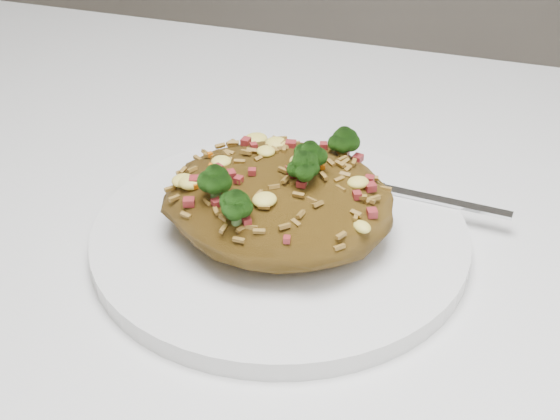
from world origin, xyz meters
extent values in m
cube|color=white|center=(0.00, 0.00, 0.73)|extent=(1.20, 0.80, 0.04)
cylinder|color=brown|center=(-0.54, 0.34, 0.35)|extent=(0.06, 0.06, 0.71)
cylinder|color=white|center=(-0.04, 0.03, 0.76)|extent=(0.26, 0.26, 0.01)
ellipsoid|color=#86601C|center=(-0.04, 0.03, 0.79)|extent=(0.16, 0.14, 0.05)
ellipsoid|color=#133B08|center=(-0.01, 0.08, 0.81)|extent=(0.02, 0.02, 0.02)
ellipsoid|color=#133B08|center=(-0.02, 0.02, 0.82)|extent=(0.02, 0.02, 0.02)
ellipsoid|color=#133B08|center=(-0.07, -0.01, 0.82)|extent=(0.02, 0.02, 0.02)
ellipsoid|color=#133B08|center=(-0.02, 0.03, 0.82)|extent=(0.02, 0.02, 0.02)
ellipsoid|color=#133B08|center=(-0.05, -0.03, 0.81)|extent=(0.02, 0.02, 0.02)
cube|color=silver|center=(0.08, 0.09, 0.77)|extent=(0.10, 0.02, 0.00)
cube|color=silver|center=(-0.01, 0.10, 0.77)|extent=(0.03, 0.02, 0.00)
camera|label=1|loc=(0.10, -0.39, 1.08)|focal=50.00mm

